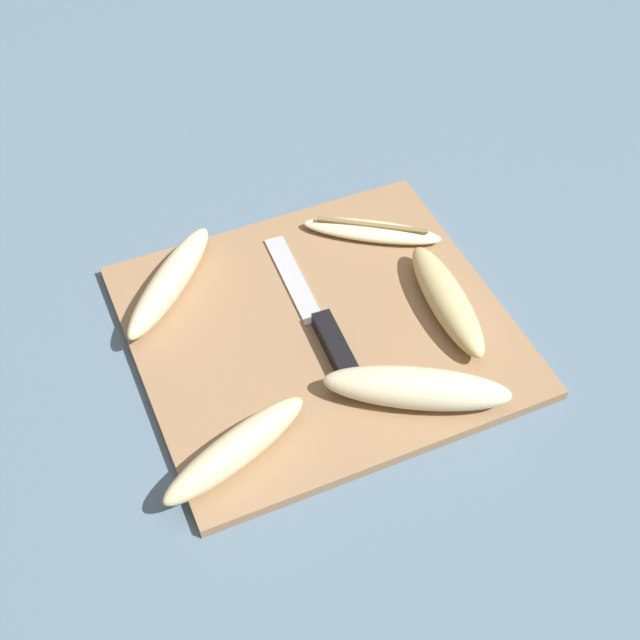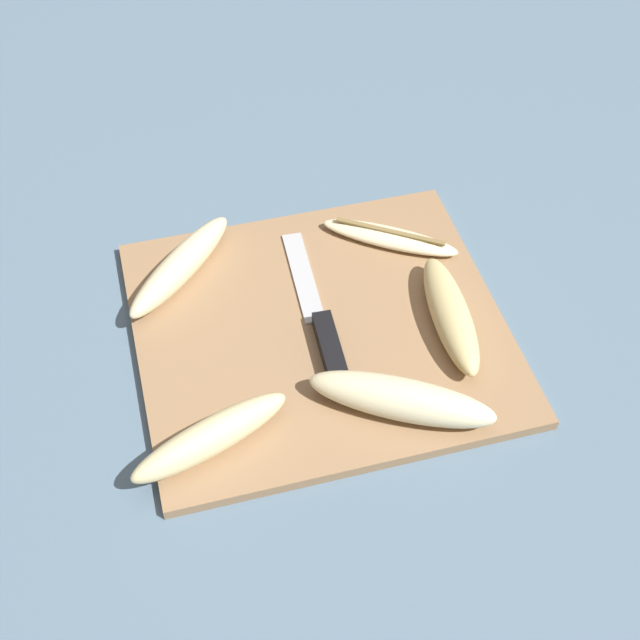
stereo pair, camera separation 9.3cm
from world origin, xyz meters
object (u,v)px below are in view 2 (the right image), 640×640
object	(u,v)px
banana_bright_far	(390,237)
banana_cream_curved	(180,266)
banana_spotted_left	(450,314)
banana_pale_long	(402,399)
knife	(324,337)
banana_soft_right	(211,437)

from	to	relation	value
banana_bright_far	banana_cream_curved	bearing A→B (deg)	178.31
banana_spotted_left	banana_cream_curved	xyz separation A→B (m)	(-0.26, 0.14, 0.00)
banana_spotted_left	banana_cream_curved	world-z (taller)	same
banana_spotted_left	banana_pale_long	size ratio (longest dim) A/B	0.93
knife	banana_soft_right	size ratio (longest dim) A/B	1.44
knife	banana_soft_right	distance (m)	0.17
banana_soft_right	banana_bright_far	distance (m)	0.33
knife	banana_soft_right	world-z (taller)	banana_soft_right
banana_pale_long	banana_soft_right	bearing A→B (deg)	178.44
knife	banana_cream_curved	bearing A→B (deg)	137.21
banana_cream_curved	banana_pale_long	xyz separation A→B (m)	(0.18, -0.23, 0.00)
banana_spotted_left	banana_soft_right	world-z (taller)	banana_soft_right
knife	banana_soft_right	xyz separation A→B (m)	(-0.14, -0.10, 0.01)
banana_bright_far	banana_pale_long	world-z (taller)	banana_pale_long
banana_spotted_left	banana_bright_far	size ratio (longest dim) A/B	1.11
banana_spotted_left	banana_soft_right	distance (m)	0.28
knife	banana_bright_far	world-z (taller)	banana_bright_far
knife	banana_spotted_left	bearing A→B (deg)	-2.50
banana_pale_long	banana_bright_far	bearing A→B (deg)	74.76
banana_cream_curved	knife	bearing A→B (deg)	-45.61
banana_spotted_left	banana_soft_right	size ratio (longest dim) A/B	1.00
knife	banana_spotted_left	world-z (taller)	banana_spotted_left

